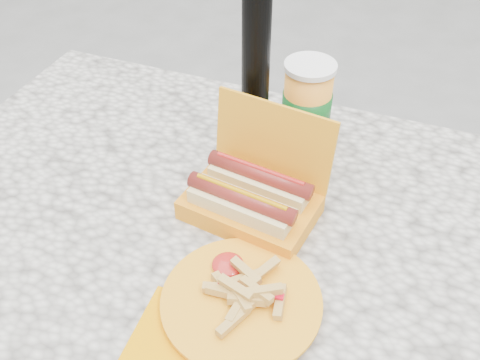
% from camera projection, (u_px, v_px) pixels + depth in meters
% --- Properties ---
extents(picnic_table, '(1.20, 0.80, 0.75)m').
position_uv_depth(picnic_table, '(224.00, 249.00, 1.03)').
color(picnic_table, beige).
rests_on(picnic_table, ground).
extents(hotdog_box, '(0.24, 0.20, 0.18)m').
position_uv_depth(hotdog_box, '(252.00, 196.00, 0.93)').
color(hotdog_box, orange).
rests_on(hotdog_box, picnic_table).
extents(fries_plate, '(0.26, 0.33, 0.05)m').
position_uv_depth(fries_plate, '(237.00, 303.00, 0.80)').
color(fries_plate, orange).
rests_on(fries_plate, picnic_table).
extents(soda_cup, '(0.10, 0.10, 0.18)m').
position_uv_depth(soda_cup, '(307.00, 106.00, 1.04)').
color(soda_cup, orange).
rests_on(soda_cup, picnic_table).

